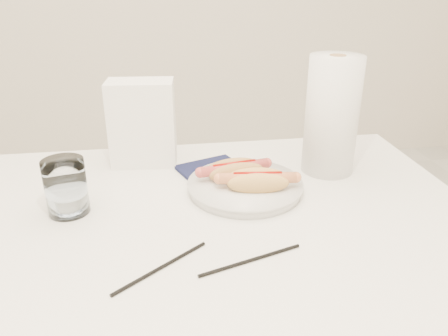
{
  "coord_description": "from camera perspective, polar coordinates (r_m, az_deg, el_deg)",
  "views": [
    {
      "loc": [
        -0.04,
        -0.77,
        1.21
      ],
      "look_at": [
        0.09,
        0.07,
        0.82
      ],
      "focal_mm": 35.82,
      "sensor_mm": 36.0,
      "label": 1
    }
  ],
  "objects": [
    {
      "name": "chopstick_far",
      "position": [
        0.77,
        3.45,
        -11.65
      ],
      "size": [
        0.19,
        0.07,
        0.01
      ],
      "primitive_type": "cylinder",
      "rotation": [
        0.0,
        1.57,
        0.31
      ],
      "color": "black",
      "rests_on": "table"
    },
    {
      "name": "navy_napkin",
      "position": [
        1.08,
        -1.28,
        -0.47
      ],
      "size": [
        0.19,
        0.19,
        0.01
      ],
      "primitive_type": "cube",
      "rotation": [
        0.0,
        0.0,
        0.36
      ],
      "color": "#101434",
      "rests_on": "table"
    },
    {
      "name": "plate",
      "position": [
        0.99,
        2.7,
        -2.52
      ],
      "size": [
        0.31,
        0.31,
        0.02
      ],
      "primitive_type": "cylinder",
      "rotation": [
        0.0,
        0.0,
        -0.3
      ],
      "color": "silver",
      "rests_on": "table"
    },
    {
      "name": "water_glass",
      "position": [
        0.94,
        -19.53,
        -2.28
      ],
      "size": [
        0.08,
        0.08,
        0.11
      ],
      "primitive_type": "cylinder",
      "color": "white",
      "rests_on": "table"
    },
    {
      "name": "table",
      "position": [
        0.93,
        -4.78,
        -9.53
      ],
      "size": [
        1.2,
        0.8,
        0.75
      ],
      "color": "white",
      "rests_on": "ground"
    },
    {
      "name": "hotdog_left",
      "position": [
        1.0,
        1.32,
        -0.3
      ],
      "size": [
        0.16,
        0.08,
        0.04
      ],
      "rotation": [
        0.0,
        0.0,
        0.18
      ],
      "color": "tan",
      "rests_on": "plate"
    },
    {
      "name": "chopstick_near",
      "position": [
        0.76,
        -8.02,
        -12.44
      ],
      "size": [
        0.16,
        0.12,
        0.01
      ],
      "primitive_type": "cylinder",
      "rotation": [
        0.0,
        1.57,
        0.65
      ],
      "color": "black",
      "rests_on": "table"
    },
    {
      "name": "napkin_box",
      "position": [
        1.11,
        -10.38,
        5.63
      ],
      "size": [
        0.17,
        0.1,
        0.21
      ],
      "primitive_type": "cube",
      "rotation": [
        0.0,
        0.0,
        -0.09
      ],
      "color": "white",
      "rests_on": "table"
    },
    {
      "name": "hotdog_right",
      "position": [
        0.95,
        4.29,
        -1.65
      ],
      "size": [
        0.16,
        0.08,
        0.04
      ],
      "rotation": [
        0.0,
        0.0,
        -0.11
      ],
      "color": "#E8AD5A",
      "rests_on": "plate"
    },
    {
      "name": "paper_towel_roll",
      "position": [
        1.08,
        13.59,
        6.51
      ],
      "size": [
        0.15,
        0.15,
        0.28
      ],
      "primitive_type": "cylinder",
      "rotation": [
        0.0,
        0.0,
        0.29
      ],
      "color": "white",
      "rests_on": "table"
    }
  ]
}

